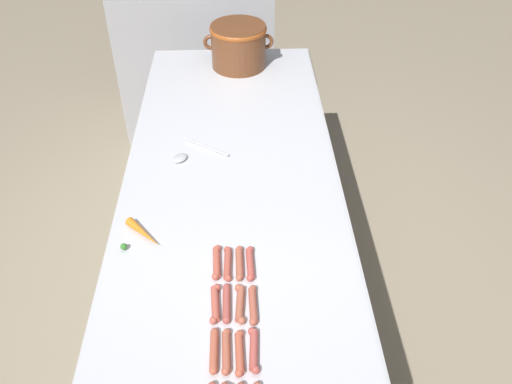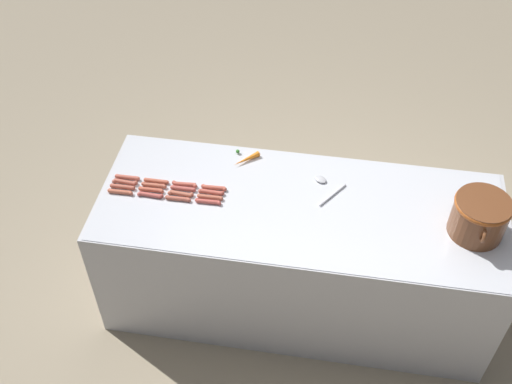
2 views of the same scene
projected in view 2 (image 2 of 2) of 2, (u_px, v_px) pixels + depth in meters
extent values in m
plane|color=gray|center=(294.00, 296.00, 3.91)|extent=(20.00, 20.00, 0.00)
cube|color=#BCBCC1|center=(297.00, 255.00, 3.61)|extent=(0.85, 2.21, 0.83)
cube|color=silver|center=(301.00, 206.00, 3.32)|extent=(0.83, 2.16, 0.00)
cylinder|color=#B95846|center=(127.00, 177.00, 3.45)|extent=(0.02, 0.12, 0.02)
sphere|color=#B95846|center=(117.00, 176.00, 3.46)|extent=(0.02, 0.02, 0.02)
sphere|color=#B95846|center=(138.00, 179.00, 3.44)|extent=(0.02, 0.02, 0.02)
cylinder|color=#B8573F|center=(156.00, 181.00, 3.43)|extent=(0.02, 0.12, 0.02)
sphere|color=#B8573F|center=(146.00, 180.00, 3.44)|extent=(0.02, 0.02, 0.02)
sphere|color=#B8573F|center=(167.00, 182.00, 3.42)|extent=(0.02, 0.02, 0.02)
cylinder|color=#BA5646|center=(185.00, 184.00, 3.41)|extent=(0.03, 0.12, 0.02)
sphere|color=#BA5646|center=(174.00, 183.00, 3.42)|extent=(0.02, 0.02, 0.02)
sphere|color=#BA5646|center=(195.00, 186.00, 3.40)|extent=(0.02, 0.02, 0.02)
cylinder|color=#BA5543|center=(214.00, 188.00, 3.39)|extent=(0.03, 0.12, 0.02)
sphere|color=#BA5543|center=(203.00, 186.00, 3.40)|extent=(0.02, 0.02, 0.02)
sphere|color=#BA5543|center=(225.00, 189.00, 3.38)|extent=(0.02, 0.02, 0.02)
cylinder|color=#B15744|center=(125.00, 182.00, 3.42)|extent=(0.03, 0.12, 0.02)
sphere|color=#B15744|center=(114.00, 181.00, 3.43)|extent=(0.02, 0.02, 0.02)
sphere|color=#B15744|center=(136.00, 183.00, 3.42)|extent=(0.02, 0.02, 0.02)
cylinder|color=#B25942|center=(154.00, 185.00, 3.41)|extent=(0.03, 0.12, 0.02)
sphere|color=#B25942|center=(143.00, 184.00, 3.41)|extent=(0.02, 0.02, 0.02)
sphere|color=#B25942|center=(165.00, 187.00, 3.40)|extent=(0.02, 0.02, 0.02)
cylinder|color=#B04F46|center=(183.00, 189.00, 3.39)|extent=(0.02, 0.12, 0.02)
sphere|color=#B04F46|center=(172.00, 187.00, 3.40)|extent=(0.02, 0.02, 0.02)
sphere|color=#B04F46|center=(194.00, 190.00, 3.38)|extent=(0.02, 0.02, 0.02)
cylinder|color=#B65143|center=(211.00, 192.00, 3.37)|extent=(0.03, 0.12, 0.02)
sphere|color=#B65143|center=(200.00, 191.00, 3.37)|extent=(0.02, 0.02, 0.02)
sphere|color=#B65143|center=(222.00, 193.00, 3.36)|extent=(0.02, 0.02, 0.02)
cylinder|color=#B15845|center=(123.00, 187.00, 3.40)|extent=(0.02, 0.12, 0.02)
sphere|color=#B15845|center=(112.00, 186.00, 3.40)|extent=(0.02, 0.02, 0.02)
sphere|color=#B15845|center=(133.00, 188.00, 3.39)|extent=(0.02, 0.02, 0.02)
cylinder|color=#BD5740|center=(151.00, 190.00, 3.38)|extent=(0.03, 0.12, 0.02)
sphere|color=#BD5740|center=(140.00, 188.00, 3.39)|extent=(0.02, 0.02, 0.02)
sphere|color=#BD5740|center=(162.00, 191.00, 3.37)|extent=(0.02, 0.02, 0.02)
cylinder|color=#B15D46|center=(181.00, 194.00, 3.36)|extent=(0.03, 0.12, 0.02)
sphere|color=#B15D46|center=(170.00, 193.00, 3.36)|extent=(0.02, 0.02, 0.02)
sphere|color=#B15D46|center=(192.00, 194.00, 3.36)|extent=(0.02, 0.02, 0.02)
cylinder|color=#B15B44|center=(210.00, 197.00, 3.34)|extent=(0.03, 0.12, 0.02)
sphere|color=#B15B44|center=(199.00, 196.00, 3.35)|extent=(0.02, 0.02, 0.02)
sphere|color=#B15B44|center=(221.00, 199.00, 3.34)|extent=(0.02, 0.02, 0.02)
cylinder|color=#B95C42|center=(120.00, 192.00, 3.37)|extent=(0.03, 0.12, 0.02)
sphere|color=#B95C42|center=(110.00, 190.00, 3.38)|extent=(0.02, 0.02, 0.02)
sphere|color=#B95C42|center=(131.00, 193.00, 3.36)|extent=(0.02, 0.02, 0.02)
cylinder|color=#B84F47|center=(150.00, 195.00, 3.35)|extent=(0.03, 0.12, 0.02)
sphere|color=#B84F47|center=(139.00, 194.00, 3.36)|extent=(0.02, 0.02, 0.02)
sphere|color=#B84F47|center=(161.00, 196.00, 3.35)|extent=(0.02, 0.02, 0.02)
cylinder|color=#B25744|center=(178.00, 199.00, 3.33)|extent=(0.03, 0.12, 0.02)
sphere|color=#B25744|center=(167.00, 197.00, 3.34)|extent=(0.02, 0.02, 0.02)
sphere|color=#B25744|center=(189.00, 200.00, 3.33)|extent=(0.02, 0.02, 0.02)
cylinder|color=#BD5046|center=(208.00, 202.00, 3.32)|extent=(0.03, 0.12, 0.02)
sphere|color=#BD5046|center=(197.00, 200.00, 3.33)|extent=(0.02, 0.02, 0.02)
sphere|color=#BD5046|center=(219.00, 203.00, 3.31)|extent=(0.02, 0.02, 0.02)
cylinder|color=brown|center=(479.00, 217.00, 3.11)|extent=(0.28, 0.28, 0.22)
torus|color=#9E4A1B|center=(484.00, 204.00, 3.04)|extent=(0.29, 0.29, 0.03)
torus|color=brown|center=(478.00, 194.00, 3.19)|extent=(0.08, 0.02, 0.08)
torus|color=brown|center=(483.00, 235.00, 3.00)|extent=(0.08, 0.02, 0.08)
cylinder|color=#B7B7BC|center=(333.00, 195.00, 3.36)|extent=(0.19, 0.14, 0.01)
ellipsoid|color=#B7B7BC|center=(321.00, 179.00, 3.44)|extent=(0.08, 0.09, 0.02)
cone|color=orange|center=(246.00, 159.00, 3.55)|extent=(0.14, 0.15, 0.03)
sphere|color=#387F2D|center=(238.00, 151.00, 3.60)|extent=(0.02, 0.02, 0.02)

